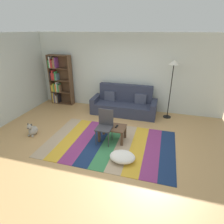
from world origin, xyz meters
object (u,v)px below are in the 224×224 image
object	(u,v)px
standing_lamp	(173,70)
dog	(33,130)
couch	(124,104)
coffee_table	(112,129)
tv_remote	(117,126)
bookshelf	(59,81)
folding_chair	(105,123)
pouf	(122,157)

from	to	relation	value
standing_lamp	dog	bearing A→B (deg)	-148.12
couch	standing_lamp	distance (m)	1.98
coffee_table	tv_remote	world-z (taller)	tv_remote
bookshelf	folding_chair	world-z (taller)	bookshelf
tv_remote	folding_chair	bearing A→B (deg)	-148.34
couch	standing_lamp	bearing A→B (deg)	3.00
dog	folding_chair	distance (m)	2.14
dog	folding_chair	world-z (taller)	folding_chair
pouf	bookshelf	bearing A→B (deg)	138.37
coffee_table	standing_lamp	distance (m)	2.70
bookshelf	tv_remote	size ratio (longest dim) A/B	12.74
coffee_table	tv_remote	size ratio (longest dim) A/B	4.69
bookshelf	folding_chair	distance (m)	3.47
coffee_table	dog	world-z (taller)	coffee_table
coffee_table	standing_lamp	bearing A→B (deg)	53.40
tv_remote	standing_lamp	bearing A→B (deg)	63.12
coffee_table	bookshelf	bearing A→B (deg)	142.96
standing_lamp	tv_remote	xyz separation A→B (m)	(-1.31, -1.89, -1.19)
dog	standing_lamp	size ratio (longest dim) A/B	0.21
folding_chair	pouf	bearing A→B (deg)	4.59
couch	pouf	distance (m)	2.69
couch	folding_chair	size ratio (longest dim) A/B	2.51
couch	folding_chair	world-z (taller)	couch
couch	dog	distance (m)	3.10
bookshelf	dog	bearing A→B (deg)	-77.60
dog	folding_chair	size ratio (longest dim) A/B	0.44
couch	folding_chair	bearing A→B (deg)	-92.39
dog	standing_lamp	bearing A→B (deg)	31.88
pouf	standing_lamp	bearing A→B (deg)	70.57
couch	pouf	xyz separation A→B (m)	(0.56, -2.62, -0.23)
coffee_table	pouf	distance (m)	0.94
coffee_table	tv_remote	xyz separation A→B (m)	(0.11, 0.02, 0.09)
couch	bookshelf	distance (m)	2.79
standing_lamp	tv_remote	bearing A→B (deg)	-124.64
couch	coffee_table	size ratio (longest dim) A/B	3.21
pouf	folding_chair	distance (m)	1.03
coffee_table	folding_chair	world-z (taller)	folding_chair
bookshelf	dog	distance (m)	2.66
bookshelf	folding_chair	size ratio (longest dim) A/B	2.12
standing_lamp	couch	bearing A→B (deg)	-177.00
couch	pouf	world-z (taller)	couch
couch	pouf	bearing A→B (deg)	-78.03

